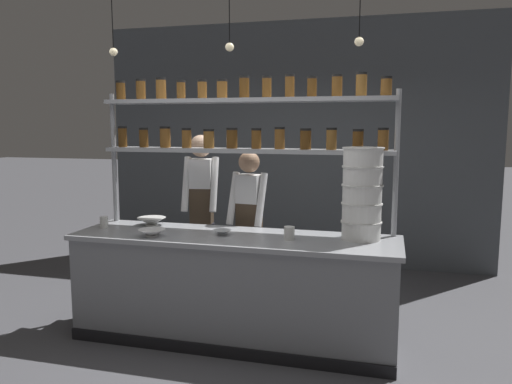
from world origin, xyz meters
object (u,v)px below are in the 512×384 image
at_px(chef_center, 249,222).
at_px(serving_cup_front, 104,222).
at_px(chef_left, 202,206).
at_px(container_stack, 362,194).
at_px(serving_cup_by_board, 289,233).
at_px(prep_bowl_center_back, 152,221).
at_px(prep_bowl_center_front, 222,233).
at_px(prep_bowl_near_left, 152,233).
at_px(spice_shelf_unit, 244,129).

bearing_deg(chef_center, serving_cup_front, -145.76).
distance_m(chef_left, container_stack, 1.79).
xyz_separation_m(serving_cup_front, serving_cup_by_board, (1.72, -0.03, 0.00)).
distance_m(prep_bowl_center_back, serving_cup_front, 0.43).
bearing_deg(prep_bowl_center_front, serving_cup_front, -179.95).
relative_size(chef_center, serving_cup_front, 15.43).
relative_size(serving_cup_front, serving_cup_by_board, 0.94).
distance_m(chef_left, prep_bowl_center_back, 0.65).
bearing_deg(prep_bowl_near_left, serving_cup_by_board, 9.01).
distance_m(prep_bowl_near_left, prep_bowl_center_back, 0.48).
height_order(prep_bowl_near_left, serving_cup_front, serving_cup_front).
distance_m(spice_shelf_unit, serving_cup_by_board, 1.04).
distance_m(container_stack, prep_bowl_center_back, 1.95).
distance_m(prep_bowl_near_left, prep_bowl_center_front, 0.59).
bearing_deg(chef_left, serving_cup_by_board, -46.41).
relative_size(container_stack, prep_bowl_center_front, 4.67).
bearing_deg(spice_shelf_unit, prep_bowl_center_back, -172.57).
relative_size(container_stack, serving_cup_front, 7.26).
bearing_deg(prep_bowl_center_front, container_stack, 7.51).
bearing_deg(container_stack, chef_left, 158.36).
bearing_deg(prep_bowl_near_left, prep_bowl_center_front, 20.54).
xyz_separation_m(chef_center, serving_cup_front, (-1.19, -0.64, 0.06)).
distance_m(chef_left, prep_bowl_center_front, 0.95).
distance_m(container_stack, prep_bowl_near_left, 1.77).
distance_m(spice_shelf_unit, prep_bowl_near_left, 1.22).
distance_m(spice_shelf_unit, prep_bowl_center_back, 1.23).
relative_size(chef_left, prep_bowl_center_front, 10.85).
bearing_deg(chef_center, prep_bowl_near_left, -119.82).
xyz_separation_m(prep_bowl_center_back, serving_cup_by_board, (1.36, -0.25, 0.02)).
bearing_deg(serving_cup_front, prep_bowl_center_front, 0.05).
relative_size(chef_left, serving_cup_front, 16.88).
xyz_separation_m(chef_center, prep_bowl_center_front, (-0.06, -0.64, 0.03)).
relative_size(prep_bowl_near_left, prep_bowl_center_back, 0.85).
height_order(prep_bowl_center_back, serving_cup_front, serving_cup_front).
height_order(prep_bowl_center_front, serving_cup_by_board, serving_cup_by_board).
relative_size(prep_bowl_center_back, serving_cup_by_board, 2.43).
distance_m(prep_bowl_near_left, serving_cup_by_board, 1.15).
distance_m(spice_shelf_unit, chef_center, 0.95).
bearing_deg(serving_cup_front, container_stack, 3.83).
distance_m(prep_bowl_near_left, serving_cup_front, 0.62).
distance_m(container_stack, serving_cup_by_board, 0.67).
height_order(chef_left, serving_cup_by_board, chef_left).
relative_size(container_stack, serving_cup_by_board, 6.85).
relative_size(chef_left, serving_cup_by_board, 15.92).
height_order(spice_shelf_unit, serving_cup_by_board, spice_shelf_unit).
bearing_deg(prep_bowl_center_back, container_stack, -2.15).
bearing_deg(chef_left, chef_center, -25.85).
xyz_separation_m(prep_bowl_near_left, prep_bowl_center_back, (-0.22, 0.43, 0.01)).
bearing_deg(serving_cup_by_board, chef_left, 142.52).
relative_size(spice_shelf_unit, serving_cup_front, 25.69).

